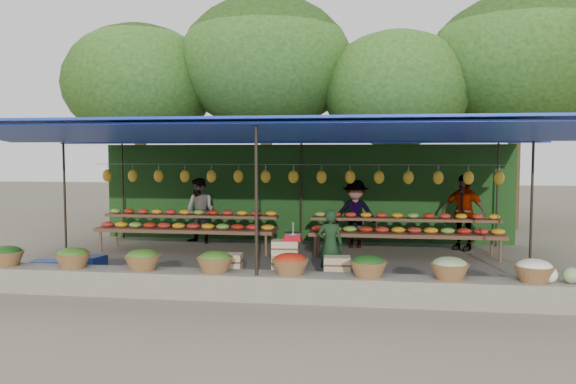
# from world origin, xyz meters

# --- Properties ---
(ground) EXTENTS (60.00, 60.00, 0.00)m
(ground) POSITION_xyz_m (0.00, 0.00, 0.00)
(ground) COLOR #655D4A
(ground) RESTS_ON ground
(stone_curb) EXTENTS (10.60, 0.55, 0.40)m
(stone_curb) POSITION_xyz_m (0.00, -2.75, 0.20)
(stone_curb) COLOR #666152
(stone_curb) RESTS_ON ground
(stall_canopy) EXTENTS (10.80, 6.60, 2.82)m
(stall_canopy) POSITION_xyz_m (0.00, 0.06, 2.68)
(stall_canopy) COLOR black
(stall_canopy) RESTS_ON ground
(produce_baskets) EXTENTS (8.98, 0.58, 0.34)m
(produce_baskets) POSITION_xyz_m (-0.10, -2.75, 0.56)
(produce_baskets) COLOR brown
(produce_baskets) RESTS_ON stone_curb
(netting_backdrop) EXTENTS (10.60, 0.06, 2.50)m
(netting_backdrop) POSITION_xyz_m (0.00, 3.15, 1.25)
(netting_backdrop) COLOR #224E1C
(netting_backdrop) RESTS_ON ground
(tree_row) EXTENTS (16.51, 5.50, 7.12)m
(tree_row) POSITION_xyz_m (0.50, 6.09, 4.70)
(tree_row) COLOR #3A2A15
(tree_row) RESTS_ON ground
(fruit_table_left) EXTENTS (4.21, 0.95, 0.93)m
(fruit_table_left) POSITION_xyz_m (-2.49, 1.35, 0.61)
(fruit_table_left) COLOR #543621
(fruit_table_left) RESTS_ON ground
(fruit_table_right) EXTENTS (4.21, 0.95, 0.93)m
(fruit_table_right) POSITION_xyz_m (2.51, 1.35, 0.61)
(fruit_table_right) COLOR #543621
(fruit_table_right) RESTS_ON ground
(crate_counter) EXTENTS (2.37, 0.37, 0.77)m
(crate_counter) POSITION_xyz_m (0.24, -1.75, 0.31)
(crate_counter) COLOR tan
(crate_counter) RESTS_ON ground
(weighing_scale) EXTENTS (0.30, 0.30, 0.32)m
(weighing_scale) POSITION_xyz_m (0.41, -1.75, 0.85)
(weighing_scale) COLOR #B70E19
(weighing_scale) RESTS_ON crate_counter
(vendor_seated) EXTENTS (0.48, 0.33, 1.27)m
(vendor_seated) POSITION_xyz_m (1.03, -1.30, 0.64)
(vendor_seated) COLOR #163118
(vendor_seated) RESTS_ON ground
(customer_left) EXTENTS (0.97, 0.87, 1.65)m
(customer_left) POSITION_xyz_m (-2.50, 2.35, 0.83)
(customer_left) COLOR slate
(customer_left) RESTS_ON ground
(customer_mid) EXTENTS (1.07, 0.63, 1.63)m
(customer_mid) POSITION_xyz_m (1.39, 2.25, 0.82)
(customer_mid) COLOR slate
(customer_mid) RESTS_ON ground
(customer_right) EXTENTS (1.12, 0.92, 1.78)m
(customer_right) POSITION_xyz_m (3.91, 2.32, 0.89)
(customer_right) COLOR slate
(customer_right) RESTS_ON ground
(blue_crate_front) EXTENTS (0.60, 0.49, 0.32)m
(blue_crate_front) POSITION_xyz_m (-4.10, -1.84, 0.16)
(blue_crate_front) COLOR navy
(blue_crate_front) RESTS_ON ground
(blue_crate_back) EXTENTS (0.65, 0.54, 0.34)m
(blue_crate_back) POSITION_xyz_m (-3.56, -1.36, 0.17)
(blue_crate_back) COLOR navy
(blue_crate_back) RESTS_ON ground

